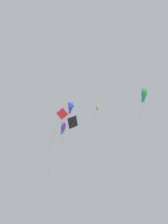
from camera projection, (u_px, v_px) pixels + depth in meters
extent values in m
ellipsoid|color=yellow|center=(98.00, 107.00, 51.76)|extent=(0.87, 0.80, 1.18)
cube|color=purple|center=(97.00, 106.00, 51.57)|extent=(0.26, 0.39, 0.25)
cube|color=purple|center=(98.00, 107.00, 52.02)|extent=(0.26, 0.39, 0.25)
cube|color=purple|center=(97.00, 110.00, 51.61)|extent=(0.38, 0.22, 0.41)
sphere|color=black|center=(97.00, 105.00, 51.85)|extent=(0.13, 0.12, 0.10)
sphere|color=black|center=(97.00, 106.00, 52.08)|extent=(0.13, 0.12, 0.10)
cylinder|color=#47474C|center=(94.00, 117.00, 50.58)|extent=(0.90, 1.30, 3.65)
ellipsoid|color=blue|center=(71.00, 106.00, 38.43)|extent=(1.30, 1.26, 1.81)
cube|color=purple|center=(69.00, 104.00, 38.17)|extent=(0.45, 0.56, 0.38)
cube|color=purple|center=(73.00, 106.00, 38.79)|extent=(0.45, 0.56, 0.38)
cube|color=purple|center=(70.00, 112.00, 38.19)|extent=(0.53, 0.41, 0.62)
sphere|color=black|center=(69.00, 103.00, 38.62)|extent=(0.20, 0.20, 0.15)
sphere|color=black|center=(71.00, 104.00, 38.94)|extent=(0.20, 0.20, 0.15)
cylinder|color=#47474C|center=(61.00, 135.00, 35.92)|extent=(1.87, 2.26, 8.23)
pyramid|color=black|center=(73.00, 122.00, 45.53)|extent=(2.12, 3.63, 1.99)
cube|color=red|center=(71.00, 123.00, 45.59)|extent=(1.17, 0.44, 1.27)
cube|color=red|center=(74.00, 118.00, 45.68)|extent=(0.42, 0.87, 0.23)
cylinder|color=#47474C|center=(70.00, 128.00, 45.30)|extent=(0.03, 0.03, 0.27)
cube|color=white|center=(70.00, 128.00, 45.24)|extent=(0.06, 0.17, 0.06)
cylinder|color=#47474C|center=(70.00, 129.00, 45.20)|extent=(0.02, 0.05, 0.27)
cube|color=white|center=(70.00, 130.00, 45.16)|extent=(0.17, 0.03, 0.06)
cylinder|color=#47474C|center=(70.00, 130.00, 45.09)|extent=(0.04, 0.05, 0.27)
cube|color=white|center=(71.00, 131.00, 45.03)|extent=(0.12, 0.14, 0.06)
cylinder|color=#47474C|center=(71.00, 132.00, 45.01)|extent=(0.08, 0.04, 0.27)
cube|color=white|center=(70.00, 132.00, 45.00)|extent=(0.12, 0.15, 0.06)
cylinder|color=#47474C|center=(64.00, 141.00, 43.93)|extent=(1.03, 2.38, 5.94)
ellipsoid|color=green|center=(144.00, 93.00, 33.27)|extent=(1.50, 1.44, 1.95)
cube|color=#1EB2C6|center=(143.00, 91.00, 32.99)|extent=(0.51, 0.61, 0.40)
cube|color=#1EB2C6|center=(146.00, 93.00, 33.64)|extent=(0.51, 0.61, 0.40)
cube|color=#1EB2C6|center=(143.00, 100.00, 33.08)|extent=(0.59, 0.47, 0.69)
sphere|color=black|center=(142.00, 89.00, 33.46)|extent=(0.22, 0.22, 0.17)
sphere|color=black|center=(143.00, 90.00, 33.79)|extent=(0.22, 0.22, 0.17)
cylinder|color=#47474C|center=(142.00, 111.00, 32.22)|extent=(0.66, 0.71, 3.17)
ellipsoid|color=purple|center=(63.00, 127.00, 38.42)|extent=(1.20, 1.09, 1.82)
cube|color=#1EB2C6|center=(62.00, 125.00, 38.09)|extent=(0.28, 0.62, 0.39)
cube|color=#1EB2C6|center=(65.00, 126.00, 38.86)|extent=(0.28, 0.62, 0.39)
cube|color=#1EB2C6|center=(62.00, 132.00, 38.12)|extent=(0.61, 0.23, 0.62)
sphere|color=black|center=(62.00, 123.00, 38.51)|extent=(0.19, 0.17, 0.16)
sphere|color=black|center=(63.00, 124.00, 38.91)|extent=(0.19, 0.17, 0.16)
cylinder|color=#47474C|center=(51.00, 154.00, 36.29)|extent=(1.40, 3.16, 7.19)
cube|color=red|center=(62.00, 114.00, 40.43)|extent=(2.09, 0.86, 2.18)
cylinder|color=#DB2D93|center=(62.00, 114.00, 40.46)|extent=(0.51, 0.72, 2.47)
cylinder|color=#DB2D93|center=(62.00, 113.00, 40.48)|extent=(1.74, 0.55, 0.05)
cylinder|color=#47474C|center=(61.00, 122.00, 40.24)|extent=(0.02, 0.05, 0.33)
cube|color=blue|center=(61.00, 123.00, 40.18)|extent=(0.02, 0.17, 0.06)
cylinder|color=#47474C|center=(61.00, 124.00, 40.12)|extent=(0.03, 0.12, 0.33)
cube|color=blue|center=(62.00, 124.00, 40.07)|extent=(0.03, 0.17, 0.06)
cylinder|color=#47474C|center=(62.00, 125.00, 40.02)|extent=(0.04, 0.07, 0.33)
cube|color=blue|center=(62.00, 126.00, 39.97)|extent=(0.17, 0.07, 0.06)
cylinder|color=#47474C|center=(62.00, 127.00, 39.89)|extent=(0.06, 0.16, 0.34)
cube|color=blue|center=(61.00, 128.00, 39.81)|extent=(0.12, 0.15, 0.06)
cylinder|color=#47474C|center=(61.00, 129.00, 39.77)|extent=(0.03, 0.13, 0.33)
cube|color=blue|center=(60.00, 130.00, 39.72)|extent=(0.15, 0.12, 0.06)
cylinder|color=#47474C|center=(60.00, 131.00, 39.65)|extent=(0.05, 0.10, 0.33)
cube|color=blue|center=(60.00, 132.00, 39.58)|extent=(0.17, 0.04, 0.06)
cylinder|color=#47474C|center=(60.00, 132.00, 39.54)|extent=(0.05, 0.02, 0.33)
cube|color=blue|center=(60.00, 133.00, 39.50)|extent=(0.09, 0.16, 0.06)
cylinder|color=#47474C|center=(60.00, 134.00, 39.43)|extent=(0.03, 0.15, 0.33)
cube|color=blue|center=(60.00, 135.00, 39.35)|extent=(0.14, 0.13, 0.06)
cylinder|color=#47474C|center=(61.00, 136.00, 39.30)|extent=(0.04, 0.19, 0.34)
cube|color=blue|center=(61.00, 137.00, 39.25)|extent=(0.09, 0.16, 0.06)
cylinder|color=#47474C|center=(51.00, 137.00, 37.91)|extent=(2.86, 2.54, 6.63)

